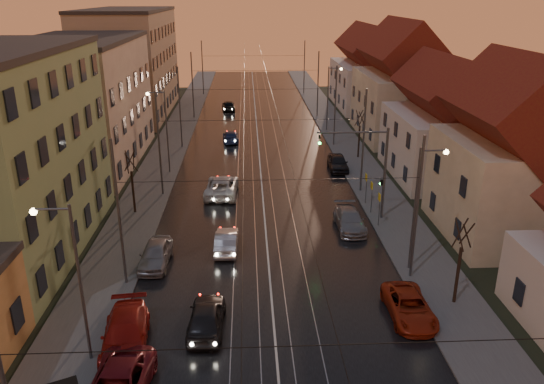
{
  "coord_description": "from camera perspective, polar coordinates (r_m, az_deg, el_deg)",
  "views": [
    {
      "loc": [
        -1.21,
        -19.11,
        16.37
      ],
      "look_at": [
        0.53,
        17.48,
        2.57
      ],
      "focal_mm": 35.0,
      "sensor_mm": 36.0,
      "label": 1
    }
  ],
  "objects": [
    {
      "name": "ground",
      "position": [
        25.19,
        0.73,
        -19.89
      ],
      "size": [
        160.0,
        160.0,
        0.0
      ],
      "primitive_type": "plane",
      "color": "black",
      "rests_on": "ground"
    },
    {
      "name": "road",
      "position": [
        61.34,
        -1.49,
        5.17
      ],
      "size": [
        16.0,
        120.0,
        0.04
      ],
      "primitive_type": "cube",
      "color": "black",
      "rests_on": "ground"
    },
    {
      "name": "sidewalk_left",
      "position": [
        61.94,
        -10.82,
        5.01
      ],
      "size": [
        4.0,
        120.0,
        0.15
      ],
      "primitive_type": "cube",
      "color": "#4C4C4C",
      "rests_on": "ground"
    },
    {
      "name": "sidewalk_right",
      "position": [
        62.33,
        7.77,
        5.29
      ],
      "size": [
        4.0,
        120.0,
        0.15
      ],
      "primitive_type": "cube",
      "color": "#4C4C4C",
      "rests_on": "ground"
    },
    {
      "name": "tram_rail_0",
      "position": [
        61.33,
        -3.56,
        5.17
      ],
      "size": [
        0.06,
        120.0,
        0.03
      ],
      "primitive_type": "cube",
      "color": "gray",
      "rests_on": "road"
    },
    {
      "name": "tram_rail_1",
      "position": [
        61.32,
        -2.22,
        5.19
      ],
      "size": [
        0.06,
        120.0,
        0.03
      ],
      "primitive_type": "cube",
      "color": "gray",
      "rests_on": "road"
    },
    {
      "name": "tram_rail_2",
      "position": [
        61.35,
        -0.77,
        5.21
      ],
      "size": [
        0.06,
        120.0,
        0.03
      ],
      "primitive_type": "cube",
      "color": "gray",
      "rests_on": "road"
    },
    {
      "name": "tram_rail_3",
      "position": [
        61.42,
        0.57,
        5.23
      ],
      "size": [
        0.06,
        120.0,
        0.03
      ],
      "primitive_type": "cube",
      "color": "gray",
      "rests_on": "road"
    },
    {
      "name": "apartment_left_2",
      "position": [
        56.51,
        -19.66,
        8.87
      ],
      "size": [
        10.0,
        20.0,
        12.0
      ],
      "primitive_type": "cube",
      "color": "tan",
      "rests_on": "ground"
    },
    {
      "name": "apartment_left_3",
      "position": [
        79.37,
        -14.94,
        13.18
      ],
      "size": [
        10.0,
        24.0,
        14.0
      ],
      "primitive_type": "cube",
      "color": "#958060",
      "rests_on": "ground"
    },
    {
      "name": "house_right_1",
      "position": [
        40.18,
        24.4,
        2.98
      ],
      "size": [
        8.67,
        10.2,
        10.8
      ],
      "color": "#BEB392",
      "rests_on": "ground"
    },
    {
      "name": "house_right_2",
      "position": [
        51.85,
        18.04,
        6.55
      ],
      "size": [
        9.18,
        12.24,
        9.2
      ],
      "color": "silver",
      "rests_on": "ground"
    },
    {
      "name": "house_right_3",
      "position": [
        65.58,
        13.69,
        10.79
      ],
      "size": [
        9.18,
        14.28,
        11.5
      ],
      "color": "#BEB392",
      "rests_on": "ground"
    },
    {
      "name": "house_right_4",
      "position": [
        82.93,
        10.24,
        12.47
      ],
      "size": [
        9.18,
        16.32,
        10.0
      ],
      "color": "silver",
      "rests_on": "ground"
    },
    {
      "name": "catenary_pole_l_1",
      "position": [
        31.4,
        -16.13,
        -2.44
      ],
      "size": [
        0.16,
        0.16,
        9.0
      ],
      "primitive_type": "cylinder",
      "color": "#595B60",
      "rests_on": "ground"
    },
    {
      "name": "catenary_pole_r_1",
      "position": [
        32.05,
        15.33,
        -1.87
      ],
      "size": [
        0.16,
        0.16,
        9.0
      ],
      "primitive_type": "cylinder",
      "color": "#595B60",
      "rests_on": "ground"
    },
    {
      "name": "catenary_pole_l_2",
      "position": [
        45.32,
        -12.05,
        4.99
      ],
      "size": [
        0.16,
        0.16,
        9.0
      ],
      "primitive_type": "cylinder",
      "color": "#595B60",
      "rests_on": "ground"
    },
    {
      "name": "catenary_pole_r_2",
      "position": [
        45.78,
        9.8,
        5.3
      ],
      "size": [
        0.16,
        0.16,
        9.0
      ],
      "primitive_type": "cylinder",
      "color": "#595B60",
      "rests_on": "ground"
    },
    {
      "name": "catenary_pole_l_3",
      "position": [
        59.77,
        -9.88,
        8.88
      ],
      "size": [
        0.16,
        0.16,
        9.0
      ],
      "primitive_type": "cylinder",
      "color": "#595B60",
      "rests_on": "ground"
    },
    {
      "name": "catenary_pole_r_3",
      "position": [
        60.12,
        6.82,
        9.1
      ],
      "size": [
        0.16,
        0.16,
        9.0
      ],
      "primitive_type": "cylinder",
      "color": "#595B60",
      "rests_on": "ground"
    },
    {
      "name": "catenary_pole_l_4",
      "position": [
        74.44,
        -8.54,
        11.23
      ],
      "size": [
        0.16,
        0.16,
        9.0
      ],
      "primitive_type": "cylinder",
      "color": "#595B60",
      "rests_on": "ground"
    },
    {
      "name": "catenary_pole_r_4",
      "position": [
        74.72,
        4.96,
        11.42
      ],
      "size": [
        0.16,
        0.16,
        9.0
      ],
      "primitive_type": "cylinder",
      "color": "#595B60",
      "rests_on": "ground"
    },
    {
      "name": "catenary_pole_l_5",
      "position": [
        92.18,
        -7.49,
        13.06
      ],
      "size": [
        0.16,
        0.16,
        9.0
      ],
      "primitive_type": "cylinder",
      "color": "#595B60",
      "rests_on": "ground"
    },
    {
      "name": "catenary_pole_r_5",
      "position": [
        92.4,
        3.49,
        13.22
      ],
      "size": [
        0.16,
        0.16,
        9.0
      ],
      "primitive_type": "cylinder",
      "color": "#595B60",
      "rests_on": "ground"
    },
    {
      "name": "street_lamp_0",
      "position": [
        25.3,
        -20.77,
        -7.83
      ],
      "size": [
        1.75,
        0.32,
        8.0
      ],
      "color": "#595B60",
      "rests_on": "ground"
    },
    {
      "name": "street_lamp_1",
      "position": [
        32.95,
        15.71,
        -0.57
      ],
      "size": [
        1.75,
        0.32,
        8.0
      ],
      "color": "#595B60",
      "rests_on": "ground"
    },
    {
      "name": "street_lamp_2",
      "position": [
        51.05,
        -11.63,
        7.21
      ],
      "size": [
        1.75,
        0.32,
        8.0
      ],
      "color": "#595B60",
      "rests_on": "ground"
    },
    {
      "name": "street_lamp_3",
      "position": [
        66.92,
        6.3,
        10.63
      ],
      "size": [
        1.75,
        0.32,
        8.0
      ],
      "color": "#595B60",
      "rests_on": "ground"
    },
    {
      "name": "traffic_light_mast",
      "position": [
        40.0,
        10.73,
        3.15
      ],
      "size": [
        5.3,
        0.32,
        7.2
      ],
      "color": "#595B60",
      "rests_on": "ground"
    },
    {
      "name": "bare_tree_0",
      "position": [
        42.47,
        -14.78,
        0.84
      ],
      "size": [
        1.09,
        1.09,
        5.11
      ],
      "color": "black",
      "rests_on": "ground"
    },
    {
      "name": "bare_tree_1",
      "position": [
        30.88,
        19.47,
        -7.37
      ],
      "size": [
        1.09,
        1.09,
        5.11
      ],
      "color": "black",
      "rests_on": "ground"
    },
    {
      "name": "bare_tree_2",
      "position": [
        56.11,
        9.37,
        6.03
      ],
      "size": [
        1.09,
        1.09,
        5.11
      ],
      "color": "black",
      "rests_on": "ground"
    },
    {
      "name": "driving_car_0",
      "position": [
        28.19,
        -7.07,
        -13.16
      ],
      "size": [
        1.97,
        4.54,
        1.52
      ],
      "primitive_type": "imported",
      "rotation": [
        0.0,
        0.0,
        3.1
      ],
      "color": "black",
      "rests_on": "ground"
    },
    {
      "name": "driving_car_1",
      "position": [
        36.03,
        -4.92,
        -5.25
      ],
      "size": [
        1.54,
        4.18,
        1.37
      ],
      "primitive_type": "imported",
      "rotation": [
        0.0,
        0.0,
        3.12
      ],
      "color": "#A1A1A7",
      "rests_on": "ground"
    },
    {
      "name": "driving_car_2",
      "position": [
        45.72,
        -5.42,
        0.62
      ],
      "size": [
        2.93,
        5.84,
        1.59
      ],
      "primitive_type": "imported",
      "rotation": [
        0.0,
        0.0,
        3.09
      ],
      "color": "#B6B6B6",
      "rests_on": "ground"
    },
    {
      "name": "driving_car_3",
      "position": [
        62.41,
        -4.47,
        5.96
      ],
      "size": [
        2.05,
        4.45,
        1.26
      ],
      "primitive_type": "imported",
      "rotation": [
        0.0,
        0.0,
        3.21
      ],
      "color": "#19254D",
      "rests_on": "ground"
    },
    {
      "name": "driving_car_4",
      "position": [
        79.66,
        -4.7,
        9.25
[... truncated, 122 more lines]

